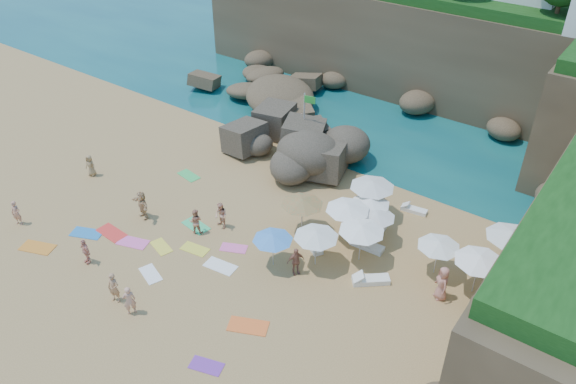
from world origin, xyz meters
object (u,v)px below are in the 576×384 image
Objects in this scene: parasol_1 at (372,184)px; person_stand_5 at (253,142)px; rock_outcrop at (289,157)px; person_stand_3 at (296,261)px; parasol_0 at (371,201)px; person_stand_2 at (300,125)px; parasol_2 at (377,215)px; person_stand_0 at (16,213)px; flag_pole at (306,116)px; lounger_0 at (303,208)px; person_stand_6 at (129,300)px; person_stand_1 at (196,221)px; person_stand_4 at (442,283)px.

person_stand_5 is at bearing 170.96° from parasol_1.
person_stand_3 is at bearing -52.62° from rock_outcrop.
parasol_0 is 11.87m from person_stand_2.
parasol_2 is 1.33× the size of person_stand_0.
flag_pole is at bearing 63.68° from person_stand_3.
parasol_0 is at bearing -32.72° from flag_pole.
lounger_0 is 1.07× the size of person_stand_3.
person_stand_5 is at bearing -132.36° from person_stand_6.
parasol_0 is (8.50, -3.91, 1.93)m from rock_outcrop.
person_stand_6 is at bearing -66.90° from person_stand_5.
person_stand_5 reaches higher than person_stand_6.
person_stand_5 is 1.13× the size of person_stand_6.
person_stand_2 is (-1.78, 13.04, 0.11)m from person_stand_1.
person_stand_1 reaches higher than person_stand_0.
person_stand_2 is at bearing 92.40° from lounger_0.
flag_pole is 2.83× the size of person_stand_0.
person_stand_5 reaches higher than lounger_0.
flag_pole is 19.15m from person_stand_0.
parasol_1 is 10.48m from person_stand_5.
parasol_2 reaches higher than person_stand_5.
person_stand_2 is (7.24, 18.59, 0.11)m from person_stand_0.
person_stand_1 is at bearing -141.84° from parasol_0.
person_stand_4 is 15.24m from person_stand_6.
rock_outcrop is at bearing -116.92° from person_stand_1.
parasol_0 is at bearing 135.51° from parasol_2.
flag_pole is (0.52, 1.21, 2.87)m from rock_outcrop.
lounger_0 is 7.57m from person_stand_5.
person_stand_3 is at bearing -93.15° from lounger_0.
parasol_0 reaches higher than rock_outcrop.
person_stand_6 reaches higher than person_stand_0.
rock_outcrop is 9.56m from parasol_0.
person_stand_2 is (-9.62, 6.87, -1.02)m from parasol_0.
person_stand_0 is (-17.68, -10.91, -1.03)m from parasol_2.
parasol_1 reaches higher than lounger_0.
parasol_2 is 5.32m from person_stand_3.
flag_pole is at bearing -164.87° from person_stand_4.
person_stand_0 is at bearing -148.33° from parasol_2.
person_stand_0 reaches higher than lounger_0.
person_stand_0 is (-16.87, -11.71, -1.13)m from parasol_0.
person_stand_5 is (-9.57, 8.34, 0.12)m from person_stand_3.
rock_outcrop is at bearing 39.92° from person_stand_0.
person_stand_4 is 1.15× the size of person_stand_6.
person_stand_1 is (-3.73, -5.45, 0.66)m from lounger_0.
rock_outcrop is at bearing 68.88° from person_stand_3.
person_stand_2 is 19.79m from person_stand_6.
lounger_0 is (-3.57, -1.81, -2.15)m from parasol_1.
person_stand_6 is at bearing -111.93° from parasol_1.
lounger_0 is (-4.93, 0.09, -1.69)m from parasol_2.
person_stand_0 is at bearing -172.84° from lounger_0.
lounger_0 is at bearing -158.87° from person_stand_6.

